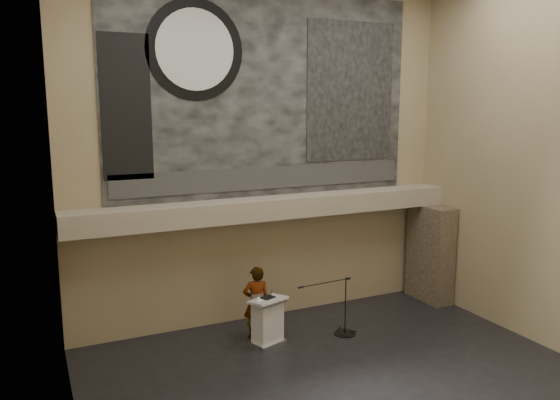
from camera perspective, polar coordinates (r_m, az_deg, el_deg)
floor at (r=11.50m, az=7.13°, el=-18.49°), size 10.00×10.00×0.00m
wall_back at (r=13.72m, az=-1.42°, el=4.84°), size 10.00×0.02×8.50m
wall_front at (r=7.20m, az=25.03°, el=-0.63°), size 10.00×0.02×8.50m
wall_left at (r=8.62m, az=-21.62°, el=1.18°), size 0.02×8.00×8.50m
wall_right at (r=13.56m, az=25.78°, el=3.81°), size 0.02×8.00×8.50m
soffit at (r=13.54m, az=-0.72°, el=-0.78°), size 10.00×0.80×0.50m
sprinkler_left at (r=12.98m, az=-7.08°, el=-2.58°), size 0.04×0.04×0.06m
sprinkler_right at (r=14.42m, az=6.27°, el=-1.31°), size 0.04×0.04×0.06m
banner at (r=13.64m, az=-1.39°, el=10.91°), size 8.00×0.05×5.00m
banner_text_strip at (r=13.72m, az=-1.29°, el=2.32°), size 7.76×0.02×0.55m
banner_clock_rim at (r=13.05m, az=-8.86°, el=15.25°), size 2.30×0.02×2.30m
banner_clock_face at (r=13.03m, az=-8.84°, el=15.26°), size 1.84×0.02×1.84m
banner_building_print at (r=14.74m, az=7.41°, el=11.14°), size 2.60×0.02×3.60m
banner_brick_print at (r=12.63m, az=-15.78°, el=9.27°), size 1.10×0.02×3.20m
stone_pier at (r=15.99m, az=15.43°, el=-5.36°), size 0.60×1.40×2.70m
lectern at (r=12.85m, az=-1.31°, el=-12.53°), size 0.94×0.79×1.14m
binder at (r=12.65m, az=-1.27°, el=-10.16°), size 0.35×0.32×0.04m
papers at (r=12.59m, az=-1.86°, el=-10.33°), size 0.32×0.37×0.00m
speaker_person at (r=13.08m, az=-2.50°, el=-10.63°), size 0.69×0.51×1.74m
mic_stand at (r=13.55m, az=6.62°, el=-12.91°), size 1.58×0.52×1.42m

